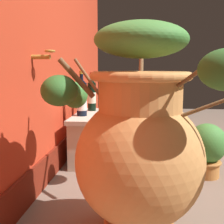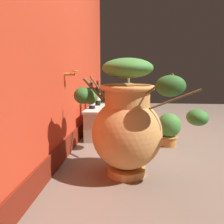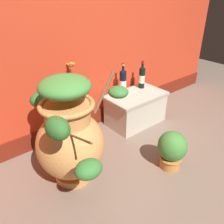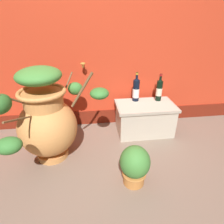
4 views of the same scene
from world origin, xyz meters
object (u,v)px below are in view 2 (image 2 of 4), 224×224
object	(u,v)px
wine_bottle_middle	(98,95)
potted_shrub	(169,128)
terracotta_urn	(127,122)
wine_bottle_left	(92,97)

from	to	relation	value
wine_bottle_middle	potted_shrub	bearing A→B (deg)	-119.32
terracotta_urn	wine_bottle_middle	world-z (taller)	terracotta_urn
wine_bottle_middle	potted_shrub	distance (m)	1.01
terracotta_urn	wine_bottle_middle	size ratio (longest dim) A/B	2.92
wine_bottle_left	wine_bottle_middle	world-z (taller)	wine_bottle_left
terracotta_urn	potted_shrub	size ratio (longest dim) A/B	2.62
wine_bottle_left	potted_shrub	xyz separation A→B (m)	(-0.21, -0.87, -0.30)
potted_shrub	terracotta_urn	bearing A→B (deg)	148.93
terracotta_urn	wine_bottle_left	bearing A→B (deg)	25.36
wine_bottle_left	terracotta_urn	bearing A→B (deg)	-154.64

